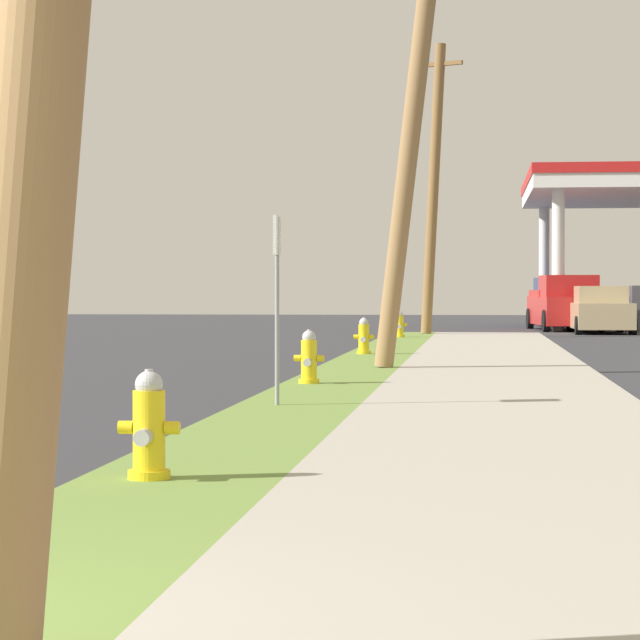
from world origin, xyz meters
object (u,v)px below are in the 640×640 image
object	(u,v)px
truck_navy_on_apron	(561,303)
fire_hydrant_second	(309,360)
fire_hydrant_nearest	(149,431)
fire_hydrant_third	(364,338)
street_sign_post	(277,270)
utility_pole_background	(433,186)
utility_pole_midground	(417,78)
car_tan_by_near_pump	(600,312)
truck_red_at_forecourt	(565,305)
fire_hydrant_fourth	(400,325)

from	to	relation	value
truck_navy_on_apron	fire_hydrant_second	bearing A→B (deg)	-98.28
truck_navy_on_apron	fire_hydrant_nearest	bearing A→B (deg)	-96.48
fire_hydrant_third	street_sign_post	bearing A→B (deg)	-89.64
fire_hydrant_second	fire_hydrant_third	xyz separation A→B (m)	(0.01, 9.27, 0.00)
fire_hydrant_nearest	fire_hydrant_second	bearing A→B (deg)	90.64
street_sign_post	utility_pole_background	bearing A→B (deg)	88.11
utility_pole_midground	truck_navy_on_apron	xyz separation A→B (m)	(4.36, 35.03, -4.01)
street_sign_post	car_tan_by_near_pump	xyz separation A→B (m)	(6.28, 32.03, -0.91)
fire_hydrant_third	truck_red_at_forecourt	xyz separation A→B (m)	(5.40, 22.53, 0.47)
truck_navy_on_apron	truck_red_at_forecourt	bearing A→B (deg)	-92.19
fire_hydrant_second	utility_pole_midground	xyz separation A→B (m)	(1.32, 4.02, 4.48)
truck_red_at_forecourt	fire_hydrant_nearest	bearing A→B (deg)	-97.22
utility_pole_background	truck_red_at_forecourt	xyz separation A→B (m)	(4.43, 8.57, -3.65)
fire_hydrant_third	street_sign_post	xyz separation A→B (m)	(0.08, -12.99, 1.19)
fire_hydrant_nearest	truck_red_at_forecourt	xyz separation A→B (m)	(5.29, 41.79, 0.47)
street_sign_post	truck_navy_on_apron	distance (m)	43.14
fire_hydrant_second	truck_red_at_forecourt	size ratio (longest dim) A/B	0.13
utility_pole_midground	utility_pole_background	size ratio (longest dim) A/B	1.08
fire_hydrant_second	car_tan_by_near_pump	size ratio (longest dim) A/B	0.16
fire_hydrant_third	car_tan_by_near_pump	xyz separation A→B (m)	(6.36, 19.04, 0.28)
fire_hydrant_nearest	utility_pole_midground	size ratio (longest dim) A/B	0.08
fire_hydrant_nearest	truck_navy_on_apron	bearing A→B (deg)	83.52
street_sign_post	fire_hydrant_fourth	bearing A→B (deg)	89.86
street_sign_post	fire_hydrant_nearest	bearing A→B (deg)	-89.79
fire_hydrant_nearest	utility_pole_background	size ratio (longest dim) A/B	0.09
fire_hydrant_nearest	fire_hydrant_second	distance (m)	9.99
fire_hydrant_second	fire_hydrant_fourth	xyz separation A→B (m)	(0.15, 19.91, 0.00)
fire_hydrant_second	truck_navy_on_apron	distance (m)	39.47
fire_hydrant_third	truck_navy_on_apron	bearing A→B (deg)	79.21
utility_pole_background	car_tan_by_near_pump	xyz separation A→B (m)	(5.39, 5.07, -3.84)
fire_hydrant_fourth	utility_pole_midground	bearing A→B (deg)	-85.77
fire_hydrant_fourth	truck_navy_on_apron	xyz separation A→B (m)	(5.54, 19.14, 0.47)
car_tan_by_near_pump	truck_red_at_forecourt	xyz separation A→B (m)	(-0.96, 3.49, 0.19)
fire_hydrant_second	utility_pole_midground	size ratio (longest dim) A/B	0.08
fire_hydrant_second	truck_navy_on_apron	world-z (taller)	truck_navy_on_apron
fire_hydrant_fourth	utility_pole_background	world-z (taller)	utility_pole_background
street_sign_post	truck_red_at_forecourt	distance (m)	35.92
fire_hydrant_fourth	truck_navy_on_apron	bearing A→B (deg)	73.86
fire_hydrant_fourth	truck_red_at_forecourt	xyz separation A→B (m)	(5.26, 11.89, 0.47)
fire_hydrant_second	truck_red_at_forecourt	xyz separation A→B (m)	(5.41, 31.81, 0.47)
fire_hydrant_fourth	utility_pole_midground	distance (m)	16.55
fire_hydrant_nearest	utility_pole_midground	world-z (taller)	utility_pole_midground
car_tan_by_near_pump	fire_hydrant_nearest	bearing A→B (deg)	-99.28
car_tan_by_near_pump	fire_hydrant_second	bearing A→B (deg)	-102.68
utility_pole_midground	street_sign_post	distance (m)	8.50
car_tan_by_near_pump	truck_navy_on_apron	size ratio (longest dim) A/B	0.82
fire_hydrant_nearest	street_sign_post	bearing A→B (deg)	90.21
utility_pole_midground	fire_hydrant_third	bearing A→B (deg)	104.04
utility_pole_midground	fire_hydrant_nearest	bearing A→B (deg)	-94.93
fire_hydrant_nearest	fire_hydrant_fourth	size ratio (longest dim) A/B	1.00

